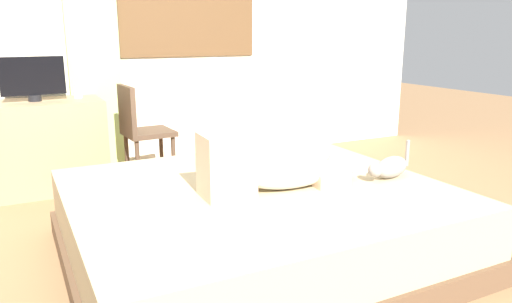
# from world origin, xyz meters

# --- Properties ---
(ground_plane) EXTENTS (16.00, 16.00, 0.00)m
(ground_plane) POSITION_xyz_m (0.00, 0.00, 0.00)
(ground_plane) COLOR olive
(back_wall_with_window) EXTENTS (6.40, 0.14, 2.90)m
(back_wall_with_window) POSITION_xyz_m (0.01, 2.41, 1.45)
(back_wall_with_window) COLOR beige
(back_wall_with_window) RESTS_ON ground
(bed) EXTENTS (2.07, 1.84, 0.42)m
(bed) POSITION_xyz_m (0.04, 0.12, 0.21)
(bed) COLOR brown
(bed) RESTS_ON ground
(person_lying) EXTENTS (0.94, 0.30, 0.34)m
(person_lying) POSITION_xyz_m (0.11, 0.03, 0.54)
(person_lying) COLOR silver
(person_lying) RESTS_ON bed
(cat) EXTENTS (0.35, 0.16, 0.21)m
(cat) POSITION_xyz_m (0.83, -0.10, 0.49)
(cat) COLOR gray
(cat) RESTS_ON bed
(desk) EXTENTS (0.90, 0.56, 0.74)m
(desk) POSITION_xyz_m (-0.92, 2.01, 0.37)
(desk) COLOR #997A56
(desk) RESTS_ON ground
(tv_monitor) EXTENTS (0.48, 0.10, 0.35)m
(tv_monitor) POSITION_xyz_m (-0.97, 2.01, 0.92)
(tv_monitor) COLOR black
(tv_monitor) RESTS_ON desk
(cup) EXTENTS (0.07, 0.07, 0.10)m
(cup) POSITION_xyz_m (-0.64, 2.06, 0.79)
(cup) COLOR white
(cup) RESTS_ON desk
(chair_by_desk) EXTENTS (0.40, 0.40, 0.86)m
(chair_by_desk) POSITION_xyz_m (-0.22, 1.72, 0.51)
(chair_by_desk) COLOR #4C3828
(chair_by_desk) RESTS_ON ground
(curtain_left) EXTENTS (0.44, 0.06, 2.69)m
(curtain_left) POSITION_xyz_m (-0.45, 2.29, 1.34)
(curtain_left) COLOR #ADCC75
(curtain_left) RESTS_ON ground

